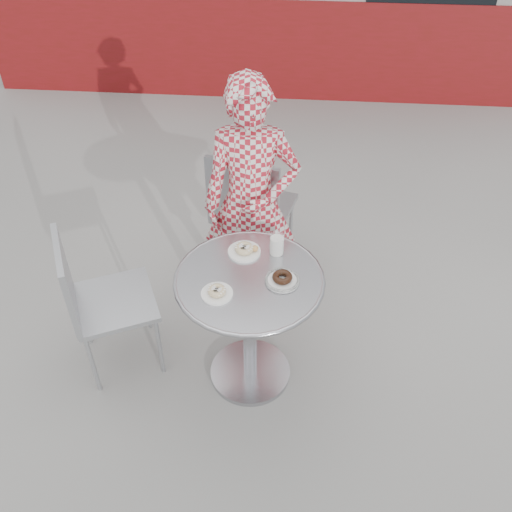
# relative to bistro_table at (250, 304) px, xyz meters

# --- Properties ---
(ground) EXTENTS (60.00, 60.00, 0.00)m
(ground) POSITION_rel_bistro_table_xyz_m (-0.02, 0.02, -0.58)
(ground) COLOR #9C9994
(ground) RESTS_ON ground
(bistro_table) EXTENTS (0.77, 0.77, 0.78)m
(bistro_table) POSITION_rel_bistro_table_xyz_m (0.00, 0.00, 0.00)
(bistro_table) COLOR #B6B6BA
(bistro_table) RESTS_ON ground
(chair_far) EXTENTS (0.57, 0.57, 0.98)m
(chair_far) POSITION_rel_bistro_table_xyz_m (-0.06, 0.95, -0.28)
(chair_far) COLOR #A9ACB1
(chair_far) RESTS_ON ground
(chair_left) EXTENTS (0.58, 0.58, 0.92)m
(chair_left) POSITION_rel_bistro_table_xyz_m (-0.77, 0.06, -0.30)
(chair_left) COLOR #A9ACB1
(chair_left) RESTS_ON ground
(seated_person) EXTENTS (0.58, 0.40, 1.54)m
(seated_person) POSITION_rel_bistro_table_xyz_m (-0.05, 0.64, 0.19)
(seated_person) COLOR #A31926
(seated_person) RESTS_ON ground
(plate_far) EXTENTS (0.17, 0.17, 0.05)m
(plate_far) POSITION_rel_bistro_table_xyz_m (-0.04, 0.20, 0.21)
(plate_far) COLOR white
(plate_far) RESTS_ON bistro_table
(plate_near) EXTENTS (0.16, 0.16, 0.04)m
(plate_near) POSITION_rel_bistro_table_xyz_m (-0.15, -0.13, 0.20)
(plate_near) COLOR white
(plate_near) RESTS_ON bistro_table
(plate_checker) EXTENTS (0.17, 0.17, 0.05)m
(plate_checker) POSITION_rel_bistro_table_xyz_m (0.17, -0.01, 0.20)
(plate_checker) COLOR white
(plate_checker) RESTS_ON bistro_table
(milk_cup) EXTENTS (0.08, 0.08, 0.12)m
(milk_cup) POSITION_rel_bistro_table_xyz_m (0.13, 0.20, 0.25)
(milk_cup) COLOR white
(milk_cup) RESTS_ON bistro_table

